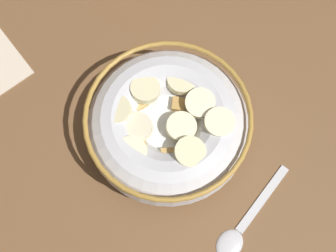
# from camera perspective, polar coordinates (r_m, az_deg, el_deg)

# --- Properties ---
(ground_plane) EXTENTS (1.15, 1.15, 0.02)m
(ground_plane) POSITION_cam_1_polar(r_m,az_deg,el_deg) (0.56, 0.00, -1.29)
(ground_plane) COLOR brown
(cereal_bowl) EXTENTS (0.19, 0.19, 0.07)m
(cereal_bowl) POSITION_cam_1_polar(r_m,az_deg,el_deg) (0.52, -0.00, 0.18)
(cereal_bowl) COLOR silver
(cereal_bowl) RESTS_ON ground_plane
(spoon) EXTENTS (0.05, 0.13, 0.01)m
(spoon) POSITION_cam_1_polar(r_m,az_deg,el_deg) (0.53, 9.26, -13.14)
(spoon) COLOR silver
(spoon) RESTS_ON ground_plane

